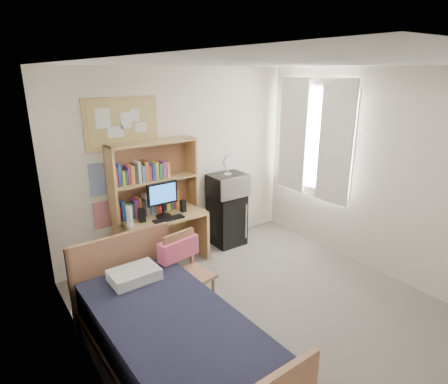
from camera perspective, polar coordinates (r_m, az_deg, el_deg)
floor at (r=4.29m, az=7.97°, el=-18.68°), size 3.60×4.20×0.02m
ceiling at (r=3.45m, az=9.93°, el=18.75°), size 3.60×4.20×0.02m
wall_back at (r=5.31m, az=-6.91°, el=4.37°), size 3.60×0.04×2.60m
wall_left at (r=2.83m, az=-19.09°, el=-9.06°), size 0.04×4.20×2.60m
wall_right at (r=5.03m, az=23.93°, el=2.16°), size 0.04×4.20×2.60m
window_unit at (r=5.62m, az=13.63°, el=7.88°), size 0.10×1.40×1.70m
curtain_left at (r=5.35m, az=16.61°, el=7.13°), size 0.04×0.55×1.70m
curtain_right at (r=5.87m, az=10.52°, el=8.49°), size 0.04×0.55×1.70m
bulletin_board at (r=4.88m, az=-15.32°, el=10.07°), size 0.94×0.03×0.64m
poster_wave at (r=4.92m, az=-18.19°, el=1.87°), size 0.30×0.01×0.42m
poster_japan at (r=5.06m, az=-17.68°, el=-3.25°), size 0.28×0.01×0.36m
desk at (r=5.17m, az=-9.32°, el=-7.19°), size 1.17×0.61×0.72m
desk_chair at (r=4.12m, az=-5.06°, el=-12.53°), size 0.53×0.53×0.90m
mini_fridge at (r=5.70m, az=0.42°, el=-4.12°), size 0.47×0.47×0.79m
bed at (r=3.49m, az=-7.71°, el=-22.31°), size 1.11×2.13×0.58m
hutch at (r=5.01m, az=-10.61°, el=2.18°), size 1.19×0.34×0.97m
monitor at (r=4.90m, az=-9.34°, el=-1.27°), size 0.42×0.05×0.45m
keyboard at (r=4.86m, az=-8.44°, el=-4.08°), size 0.41×0.14×0.02m
speaker_left at (r=4.83m, az=-12.41°, el=-3.47°), size 0.08×0.08×0.18m
speaker_right at (r=5.09m, az=-6.27°, el=-2.12°), size 0.07×0.07×0.16m
water_bottle at (r=4.72m, az=-14.22°, el=-3.62°), size 0.08×0.08×0.26m
hoodie at (r=4.14m, az=-6.97°, el=-8.53°), size 0.49×0.23×0.22m
microwave at (r=5.50m, az=0.55°, el=1.12°), size 0.55×0.42×0.31m
desk_fan at (r=5.42m, az=0.56°, el=4.11°), size 0.23×0.23×0.28m
pillow at (r=3.86m, az=-13.51°, el=-12.16°), size 0.47×0.34×0.11m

